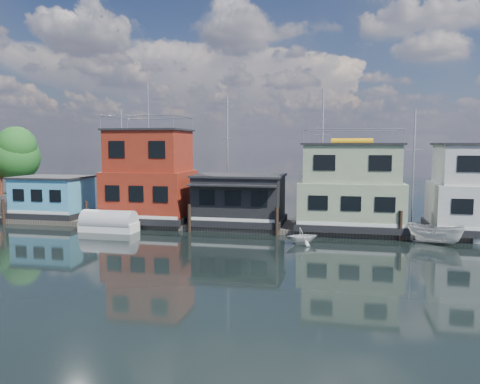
% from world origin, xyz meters
% --- Properties ---
extents(ground, '(160.00, 160.00, 0.00)m').
position_xyz_m(ground, '(0.00, 0.00, 0.00)').
color(ground, black).
rests_on(ground, ground).
extents(dock, '(48.00, 5.00, 0.40)m').
position_xyz_m(dock, '(0.00, 12.00, 0.20)').
color(dock, '#595147').
rests_on(dock, ground).
extents(houseboat_blue, '(6.40, 4.90, 3.66)m').
position_xyz_m(houseboat_blue, '(-18.00, 12.00, 2.21)').
color(houseboat_blue, black).
rests_on(houseboat_blue, dock).
extents(houseboat_red, '(7.40, 5.90, 11.86)m').
position_xyz_m(houseboat_red, '(-8.50, 12.00, 4.10)').
color(houseboat_red, black).
rests_on(houseboat_red, dock).
extents(houseboat_dark, '(7.40, 6.10, 4.06)m').
position_xyz_m(houseboat_dark, '(-0.50, 11.98, 2.42)').
color(houseboat_dark, black).
rests_on(houseboat_dark, dock).
extents(houseboat_green, '(8.40, 5.90, 7.03)m').
position_xyz_m(houseboat_green, '(8.50, 12.00, 3.55)').
color(houseboat_green, black).
rests_on(houseboat_green, dock).
extents(pilings, '(42.28, 0.28, 2.20)m').
position_xyz_m(pilings, '(-0.33, 9.20, 1.10)').
color(pilings, '#2D2116').
rests_on(pilings, ground).
extents(background_masts, '(36.40, 0.16, 12.00)m').
position_xyz_m(background_masts, '(4.76, 18.00, 5.55)').
color(background_masts, silver).
rests_on(background_masts, ground).
extents(tarp_runabout, '(4.58, 1.91, 1.84)m').
position_xyz_m(tarp_runabout, '(-10.34, 8.00, 0.69)').
color(tarp_runabout, white).
rests_on(tarp_runabout, ground).
extents(motorboat, '(4.15, 2.94, 1.50)m').
position_xyz_m(motorboat, '(14.26, 8.52, 0.75)').
color(motorboat, silver).
rests_on(motorboat, ground).
extents(dinghy_white, '(2.81, 2.65, 1.18)m').
position_xyz_m(dinghy_white, '(5.14, 6.52, 0.59)').
color(dinghy_white, silver).
rests_on(dinghy_white, ground).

